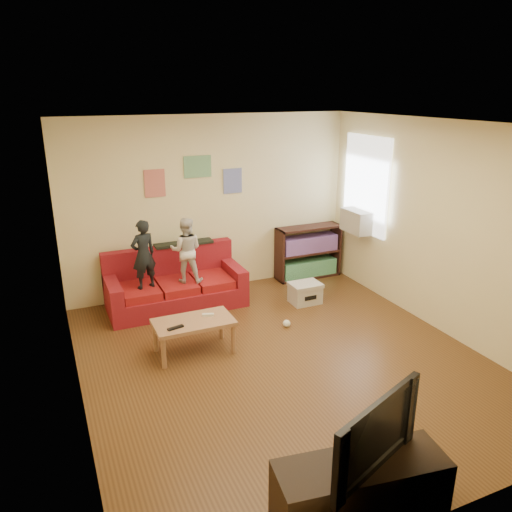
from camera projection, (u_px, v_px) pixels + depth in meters
name	position (u px, v px, depth m)	size (l,w,h in m)	color
room_shell	(285.00, 251.00, 5.46)	(4.52, 5.02, 2.72)	brown
sofa	(175.00, 287.00, 7.31)	(1.95, 0.90, 0.86)	maroon
child_a	(143.00, 254.00, 6.80)	(0.35, 0.23, 0.97)	black
child_b	(186.00, 250.00, 7.03)	(0.46, 0.36, 0.94)	silver
coffee_table	(194.00, 325.00, 5.95)	(0.94, 0.52, 0.42)	#A87653
remote	(176.00, 328.00, 5.72)	(0.19, 0.05, 0.02)	black
game_controller	(208.00, 315.00, 6.04)	(0.14, 0.04, 0.03)	silver
bookshelf	(308.00, 255.00, 8.38)	(1.11, 0.33, 0.88)	#321A15
window	(366.00, 185.00, 7.65)	(0.04, 1.08, 1.48)	white
ac_unit	(357.00, 221.00, 7.78)	(0.28, 0.55, 0.35)	#B7B2A3
artwork_left	(155.00, 183.00, 7.16)	(0.30, 0.01, 0.40)	#D87266
artwork_center	(198.00, 167.00, 7.35)	(0.42, 0.01, 0.32)	#72B27F
artwork_right	(233.00, 181.00, 7.64)	(0.30, 0.01, 0.38)	#727FCC
file_box	(305.00, 293.00, 7.42)	(0.45, 0.34, 0.31)	silver
tv_stand	(360.00, 489.00, 3.67)	(1.28, 0.43, 0.48)	black
television	(365.00, 430.00, 3.50)	(1.00, 0.13, 0.58)	black
tissue	(287.00, 324.00, 6.69)	(0.10, 0.10, 0.10)	white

